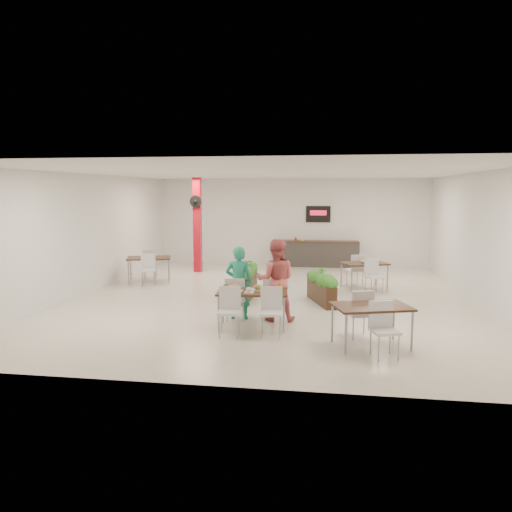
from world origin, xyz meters
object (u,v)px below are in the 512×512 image
(service_counter, at_px, (317,253))
(planter_right, at_px, (321,284))
(red_column, at_px, (197,224))
(diner_woman, at_px, (276,280))
(side_table_b, at_px, (364,267))
(side_table_c, at_px, (371,312))
(planter_left, at_px, (246,279))
(side_table_a, at_px, (149,261))
(main_table, at_px, (252,297))
(diner_man, at_px, (239,283))

(service_counter, relative_size, planter_right, 1.85)
(red_column, bearing_deg, diner_woman, -60.85)
(side_table_b, xyz_separation_m, side_table_c, (-0.20, -5.36, 0.00))
(planter_left, xyz_separation_m, side_table_a, (-3.33, 1.91, 0.13))
(main_table, relative_size, planter_left, 0.89)
(service_counter, distance_m, planter_right, 6.09)
(planter_left, height_order, side_table_c, planter_left)
(main_table, bearing_deg, side_table_b, 60.72)
(service_counter, distance_m, side_table_c, 9.56)
(diner_woman, bearing_deg, diner_man, -5.05)
(diner_man, relative_size, side_table_c, 0.94)
(red_column, xyz_separation_m, planter_left, (2.38, -3.98, -1.13))
(diner_woman, relative_size, side_table_b, 1.05)
(main_table, xyz_separation_m, side_table_c, (2.28, -0.93, -0.00))
(planter_right, distance_m, side_table_b, 2.28)
(red_column, relative_size, main_table, 1.86)
(service_counter, xyz_separation_m, planter_left, (-1.62, -5.85, 0.02))
(main_table, height_order, side_table_a, same)
(planter_left, distance_m, side_table_a, 3.85)
(planter_left, height_order, side_table_b, planter_left)
(red_column, distance_m, planter_left, 4.77)
(side_table_c, bearing_deg, side_table_b, 70.38)
(planter_left, bearing_deg, main_table, -77.95)
(side_table_a, height_order, side_table_c, same)
(planter_left, distance_m, side_table_c, 4.62)
(side_table_b, bearing_deg, planter_left, -173.78)
(red_column, distance_m, side_table_a, 2.49)
(diner_woman, relative_size, planter_right, 1.08)
(diner_woman, bearing_deg, planter_right, -122.10)
(side_table_b, bearing_deg, side_table_a, 155.11)
(red_column, distance_m, planter_right, 6.12)
(main_table, xyz_separation_m, diner_man, (-0.39, 0.66, 0.15))
(side_table_a, height_order, side_table_b, same)
(side_table_b, bearing_deg, planter_right, -143.58)
(main_table, height_order, diner_woman, diner_woman)
(main_table, relative_size, diner_man, 1.09)
(service_counter, bearing_deg, planter_left, -105.51)
(main_table, relative_size, diner_woman, 0.99)
(side_table_a, bearing_deg, planter_left, -47.61)
(red_column, height_order, planter_right, red_column)
(main_table, height_order, diner_man, diner_man)
(planter_left, bearing_deg, red_column, 120.82)
(diner_woman, xyz_separation_m, planter_left, (-0.99, 2.05, -0.36))
(side_table_c, bearing_deg, main_table, 140.42)
(planter_left, relative_size, side_table_b, 1.17)
(diner_man, xyz_separation_m, side_table_c, (2.67, -1.58, -0.16))
(diner_woman, distance_m, side_table_a, 5.87)
(service_counter, relative_size, main_table, 1.74)
(planter_right, bearing_deg, planter_left, 172.99)
(diner_man, distance_m, diner_woman, 0.80)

